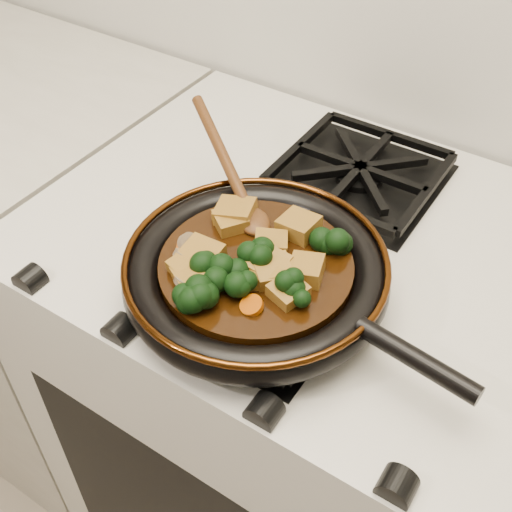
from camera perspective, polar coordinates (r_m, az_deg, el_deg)
The scene contains 31 objects.
stove at distance 1.23m, azimuth 3.74°, elevation -13.69°, with size 0.76×0.60×0.90m, color beige.
burner_grate_front at distance 0.79m, azimuth 0.10°, elevation -2.76°, with size 0.23×0.23×0.03m, color black, non-canonical shape.
burner_grate_back at distance 0.98m, azimuth 9.19°, elevation 7.32°, with size 0.23×0.23×0.03m, color black, non-canonical shape.
skillet at distance 0.76m, azimuth 0.13°, elevation -1.49°, with size 0.44×0.32×0.05m.
braising_sauce at distance 0.76m, azimuth -0.00°, elevation -1.14°, with size 0.23×0.23×0.02m, color black.
tofu_cube_0 at distance 0.79m, azimuth 3.81°, elevation 2.63°, with size 0.04×0.04×0.02m, color olive.
tofu_cube_1 at distance 0.80m, azimuth -2.28°, elevation 3.07°, with size 0.04×0.04×0.02m, color olive.
tofu_cube_2 at distance 0.73m, azimuth 1.48°, elevation -1.45°, with size 0.04×0.04×0.02m, color olive.
tofu_cube_3 at distance 0.71m, azimuth 2.86°, elevation -3.22°, with size 0.04×0.04×0.02m, color olive.
tofu_cube_4 at distance 0.73m, azimuth -5.64°, elevation -1.93°, with size 0.04×0.04×0.02m, color olive.
tofu_cube_5 at distance 0.81m, azimuth -1.84°, elevation 3.83°, with size 0.04×0.05×0.02m, color olive.
tofu_cube_6 at distance 0.73m, azimuth 0.73°, elevation -1.66°, with size 0.04×0.04×0.02m, color olive.
tofu_cube_7 at distance 0.73m, azimuth 4.48°, elevation -1.29°, with size 0.04×0.04×0.02m, color olive.
tofu_cube_8 at distance 0.75m, azimuth -4.85°, elevation 0.01°, with size 0.04×0.04×0.02m, color olive.
tofu_cube_9 at distance 0.74m, azimuth -5.91°, elevation -1.04°, with size 0.04×0.04×0.02m, color olive.
tofu_cube_10 at distance 0.74m, azimuth 1.02°, elevation -0.89°, with size 0.04×0.04×0.02m, color olive.
tofu_cube_11 at distance 0.76m, azimuth 1.32°, elevation 1.04°, with size 0.04×0.03×0.02m, color olive.
broccoli_floret_0 at distance 0.77m, azimuth 6.74°, elevation 1.06°, with size 0.06×0.06×0.05m, color black, non-canonical shape.
broccoli_floret_1 at distance 0.74m, azimuth 0.01°, elevation -0.17°, with size 0.06×0.06×0.05m, color black, non-canonical shape.
broccoli_floret_2 at distance 0.72m, azimuth -1.60°, elevation -2.24°, with size 0.06×0.06×0.05m, color black, non-canonical shape.
broccoli_floret_3 at distance 0.71m, azimuth 3.70°, elevation -2.97°, with size 0.06×0.06×0.06m, color black, non-canonical shape.
broccoli_floret_4 at distance 0.70m, azimuth -5.25°, elevation -3.61°, with size 0.06×0.06×0.05m, color black, non-canonical shape.
broccoli_floret_5 at distance 0.73m, azimuth -3.85°, elevation -1.66°, with size 0.06×0.06×0.05m, color black, non-canonical shape.
carrot_coin_0 at distance 0.77m, azimuth -6.00°, elevation 0.60°, with size 0.03×0.03×0.01m, color #A64404.
carrot_coin_1 at distance 0.72m, azimuth -4.87°, elevation -3.30°, with size 0.03×0.03×0.01m, color #A64404.
carrot_coin_2 at distance 0.72m, azimuth 3.29°, elevation -2.48°, with size 0.03×0.03×0.01m, color #A64404.
carrot_coin_3 at distance 0.70m, azimuth -0.39°, elevation -4.43°, with size 0.03×0.03×0.01m, color #A64404.
mushroom_slice_0 at distance 0.77m, azimuth -5.92°, elevation 0.97°, with size 0.03×0.03×0.01m, color brown.
mushroom_slice_1 at distance 0.75m, azimuth -6.28°, elevation -0.09°, with size 0.03×0.03×0.01m, color brown.
mushroom_slice_2 at distance 0.73m, azimuth -5.88°, elevation -2.20°, with size 0.04×0.04×0.01m, color brown.
wooden_spoon at distance 0.83m, azimuth -1.73°, elevation 6.32°, with size 0.13×0.10×0.22m.
Camera 1 is at (0.29, 1.10, 1.49)m, focal length 45.00 mm.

